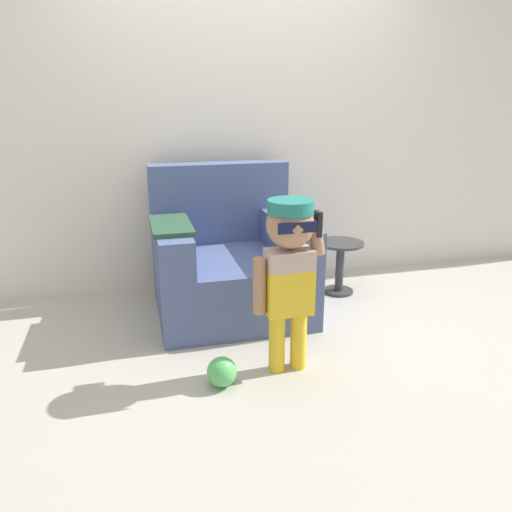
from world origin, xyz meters
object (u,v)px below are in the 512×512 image
Objects in this scene: armchair at (229,263)px; person_child at (289,260)px; side_table at (340,262)px; toy_ball at (222,372)px.

person_child is (0.14, -0.89, 0.29)m from armchair.
side_table is (0.73, 0.97, -0.39)m from person_child.
armchair is at bearing -174.60° from side_table.
person_child reaches higher than side_table.
toy_ball is (-1.11, -1.05, -0.17)m from side_table.
side_table reaches higher than toy_ball.
person_child is 1.27m from side_table.
armchair is at bearing 76.24° from toy_ball.
side_table is at bearing 43.39° from toy_ball.
armchair is at bearing 99.23° from person_child.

